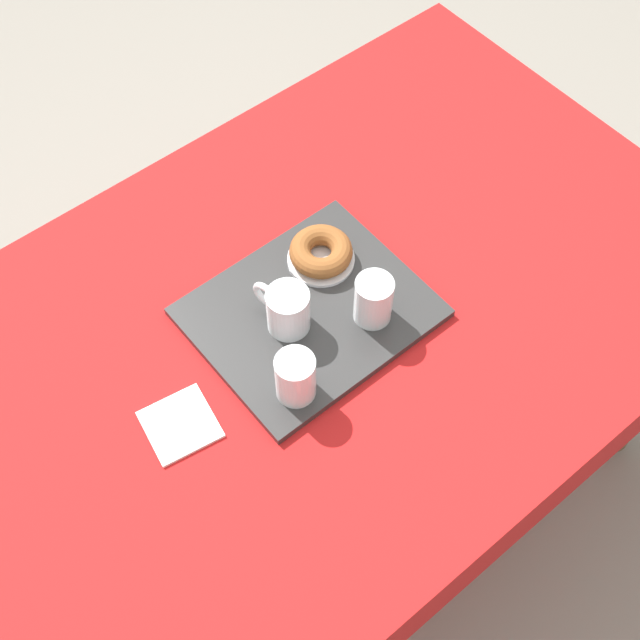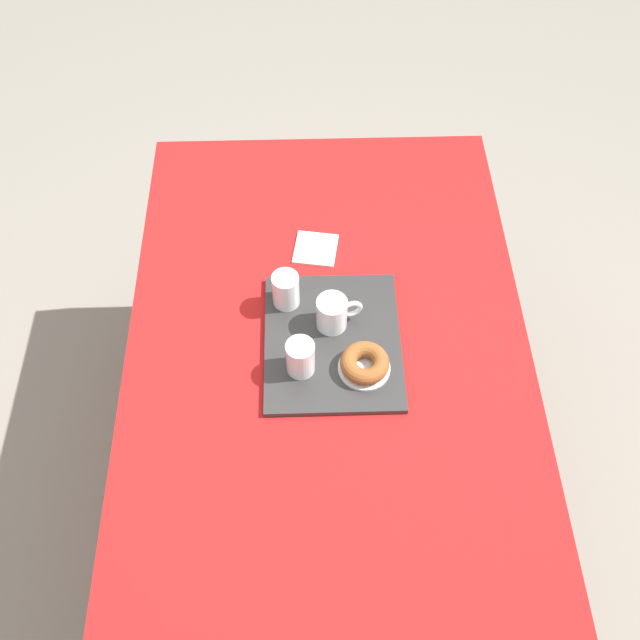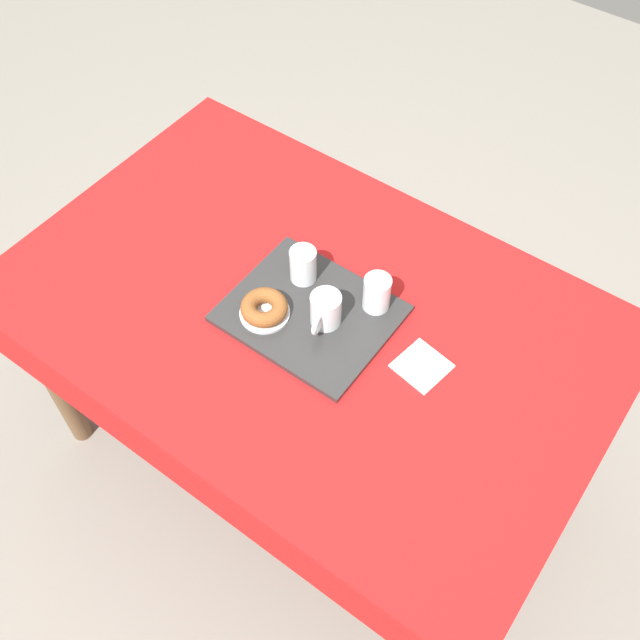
% 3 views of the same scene
% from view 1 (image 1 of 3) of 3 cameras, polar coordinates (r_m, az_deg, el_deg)
% --- Properties ---
extents(ground_plane, '(6.00, 6.00, 0.00)m').
position_cam_1_polar(ground_plane, '(2.20, 0.04, -10.51)').
color(ground_plane, gray).
extents(dining_table, '(1.49, 0.97, 0.77)m').
position_cam_1_polar(dining_table, '(1.60, 0.05, -1.39)').
color(dining_table, red).
rests_on(dining_table, ground).
extents(serving_tray, '(0.39, 0.32, 0.02)m').
position_cam_1_polar(serving_tray, '(1.51, -0.69, 0.51)').
color(serving_tray, '#2D2D2D').
rests_on(serving_tray, dining_table).
extents(tea_mug_left, '(0.07, 0.11, 0.09)m').
position_cam_1_polar(tea_mug_left, '(1.46, -2.16, 0.63)').
color(tea_mug_left, white).
rests_on(tea_mug_left, serving_tray).
extents(water_glass_near, '(0.07, 0.07, 0.09)m').
position_cam_1_polar(water_glass_near, '(1.39, -1.62, -3.87)').
color(water_glass_near, white).
rests_on(water_glass_near, serving_tray).
extents(water_glass_far, '(0.07, 0.07, 0.09)m').
position_cam_1_polar(water_glass_far, '(1.47, 3.51, 1.22)').
color(water_glass_far, white).
rests_on(water_glass_far, serving_tray).
extents(donut_plate_left, '(0.12, 0.12, 0.01)m').
position_cam_1_polar(donut_plate_left, '(1.56, 0.06, 4.01)').
color(donut_plate_left, silver).
rests_on(donut_plate_left, serving_tray).
extents(sugar_donut_left, '(0.11, 0.11, 0.04)m').
position_cam_1_polar(sugar_donut_left, '(1.55, 0.06, 4.52)').
color(sugar_donut_left, brown).
rests_on(sugar_donut_left, donut_plate_left).
extents(paper_napkin, '(0.13, 0.13, 0.01)m').
position_cam_1_polar(paper_napkin, '(1.43, -9.16, -6.78)').
color(paper_napkin, white).
rests_on(paper_napkin, dining_table).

